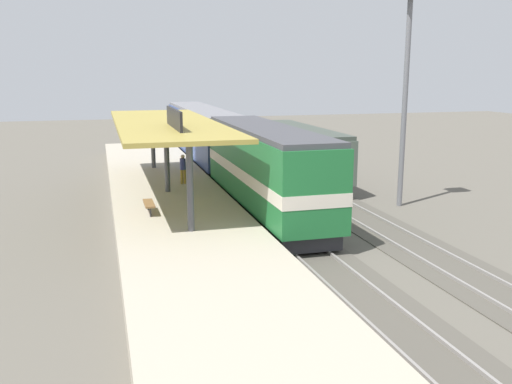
# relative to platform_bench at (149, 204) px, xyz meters

# --- Properties ---
(ground_plane) EXTENTS (120.00, 120.00, 0.00)m
(ground_plane) POSITION_rel_platform_bench_xyz_m (8.00, 4.58, -1.34)
(ground_plane) COLOR #5B564C
(track_near) EXTENTS (3.20, 110.00, 0.16)m
(track_near) POSITION_rel_platform_bench_xyz_m (6.00, 4.58, -1.31)
(track_near) COLOR #4E4941
(track_near) RESTS_ON ground
(track_far) EXTENTS (3.20, 110.00, 0.16)m
(track_far) POSITION_rel_platform_bench_xyz_m (10.60, 4.58, -1.31)
(track_far) COLOR #4E4941
(track_far) RESTS_ON ground
(platform) EXTENTS (6.00, 44.00, 0.90)m
(platform) POSITION_rel_platform_bench_xyz_m (1.40, 4.58, -0.89)
(platform) COLOR #A89E89
(platform) RESTS_ON ground
(station_canopy) EXTENTS (5.20, 18.00, 4.70)m
(station_canopy) POSITION_rel_platform_bench_xyz_m (1.40, 4.49, 3.19)
(station_canopy) COLOR #47474C
(station_canopy) RESTS_ON platform
(platform_bench) EXTENTS (0.44, 1.70, 0.50)m
(platform_bench) POSITION_rel_platform_bench_xyz_m (0.00, 0.00, 0.00)
(platform_bench) COLOR #333338
(platform_bench) RESTS_ON platform
(locomotive) EXTENTS (2.93, 14.43, 4.44)m
(locomotive) POSITION_rel_platform_bench_xyz_m (6.00, 1.43, 1.07)
(locomotive) COLOR #28282D
(locomotive) RESTS_ON track_near
(passenger_carriage_single) EXTENTS (2.90, 20.00, 4.24)m
(passenger_carriage_single) POSITION_rel_platform_bench_xyz_m (6.00, 19.43, 0.97)
(passenger_carriage_single) COLOR #28282D
(passenger_carriage_single) RESTS_ON track_near
(freight_car) EXTENTS (2.80, 12.00, 3.54)m
(freight_car) POSITION_rel_platform_bench_xyz_m (10.60, 9.25, 0.63)
(freight_car) COLOR #28282D
(freight_car) RESTS_ON track_far
(light_mast) EXTENTS (1.10, 1.10, 11.70)m
(light_mast) POSITION_rel_platform_bench_xyz_m (13.80, 1.57, 7.05)
(light_mast) COLOR slate
(light_mast) RESTS_ON ground
(person_waiting) EXTENTS (0.34, 0.34, 1.71)m
(person_waiting) POSITION_rel_platform_bench_xyz_m (2.53, 6.49, 0.51)
(person_waiting) COLOR olive
(person_waiting) RESTS_ON platform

